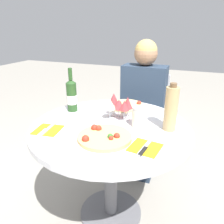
# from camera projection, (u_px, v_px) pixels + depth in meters

# --- Properties ---
(ground_plane) EXTENTS (12.00, 12.00, 0.00)m
(ground_plane) POSITION_uv_depth(u_px,v_px,m) (111.00, 213.00, 1.64)
(ground_plane) COLOR gray
(ground_plane) RESTS_ON ground
(dining_table) EXTENTS (1.00, 1.00, 0.73)m
(dining_table) POSITION_uv_depth(u_px,v_px,m) (111.00, 143.00, 1.42)
(dining_table) COLOR slate
(dining_table) RESTS_ON ground_plane
(chair_behind_diner) EXTENTS (0.40, 0.40, 0.88)m
(chair_behind_diner) POSITION_uv_depth(u_px,v_px,m) (144.00, 120.00, 2.16)
(chair_behind_diner) COLOR silver
(chair_behind_diner) RESTS_ON ground_plane
(seated_diner) EXTENTS (0.39, 0.41, 1.21)m
(seated_diner) POSITION_uv_depth(u_px,v_px,m) (141.00, 115.00, 2.00)
(seated_diner) COLOR #28384C
(seated_diner) RESTS_ON ground_plane
(pizza_large) EXTENTS (0.30, 0.30, 0.05)m
(pizza_large) POSITION_uv_depth(u_px,v_px,m) (104.00, 137.00, 1.20)
(pizza_large) COLOR #DBB26B
(pizza_large) RESTS_ON dining_table
(pizza_small_far) EXTENTS (0.26, 0.26, 0.05)m
(pizza_small_far) POSITION_uv_depth(u_px,v_px,m) (126.00, 105.00, 1.67)
(pizza_small_far) COLOR #E5C17F
(pizza_small_far) RESTS_ON dining_table
(wine_bottle) EXTENTS (0.07, 0.07, 0.31)m
(wine_bottle) POSITION_uv_depth(u_px,v_px,m) (72.00, 95.00, 1.56)
(wine_bottle) COLOR #23471E
(wine_bottle) RESTS_ON dining_table
(tall_carafe) EXTENTS (0.08, 0.08, 0.28)m
(tall_carafe) POSITION_uv_depth(u_px,v_px,m) (171.00, 109.00, 1.26)
(tall_carafe) COLOR tan
(tall_carafe) RESTS_ON dining_table
(sugar_shaker) EXTENTS (0.07, 0.07, 0.12)m
(sugar_shaker) POSITION_uv_depth(u_px,v_px,m) (138.00, 117.00, 1.33)
(sugar_shaker) COLOR silver
(sugar_shaker) RESTS_ON dining_table
(wine_glass_center) EXTENTS (0.08, 0.08, 0.13)m
(wine_glass_center) POSITION_uv_depth(u_px,v_px,m) (119.00, 104.00, 1.44)
(wine_glass_center) COLOR silver
(wine_glass_center) RESTS_ON dining_table
(wine_glass_front_right) EXTENTS (0.07, 0.07, 0.14)m
(wine_glass_front_right) POSITION_uv_depth(u_px,v_px,m) (124.00, 106.00, 1.39)
(wine_glass_front_right) COLOR silver
(wine_glass_front_right) RESTS_ON dining_table
(wine_glass_back_left) EXTENTS (0.07, 0.07, 0.16)m
(wine_glass_back_left) POSITION_uv_depth(u_px,v_px,m) (114.00, 99.00, 1.48)
(wine_glass_back_left) COLOR silver
(wine_glass_back_left) RESTS_ON dining_table
(wine_glass_front_left) EXTENTS (0.08, 0.08, 0.14)m
(wine_glass_front_left) POSITION_uv_depth(u_px,v_px,m) (110.00, 104.00, 1.42)
(wine_glass_front_left) COLOR silver
(wine_glass_front_left) RESTS_ON dining_table
(wine_glass_back_right) EXTENTS (0.07, 0.07, 0.14)m
(wine_glass_back_right) POSITION_uv_depth(u_px,v_px,m) (128.00, 103.00, 1.45)
(wine_glass_back_right) COLOR silver
(wine_glass_back_right) RESTS_ON dining_table
(place_setting_left) EXTENTS (0.17, 0.19, 0.01)m
(place_setting_left) POSITION_uv_depth(u_px,v_px,m) (47.00, 130.00, 1.30)
(place_setting_left) COLOR gold
(place_setting_left) RESTS_ON dining_table
(place_setting_right) EXTENTS (0.17, 0.19, 0.01)m
(place_setting_right) POSITION_uv_depth(u_px,v_px,m) (145.00, 148.00, 1.11)
(place_setting_right) COLOR gold
(place_setting_right) RESTS_ON dining_table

